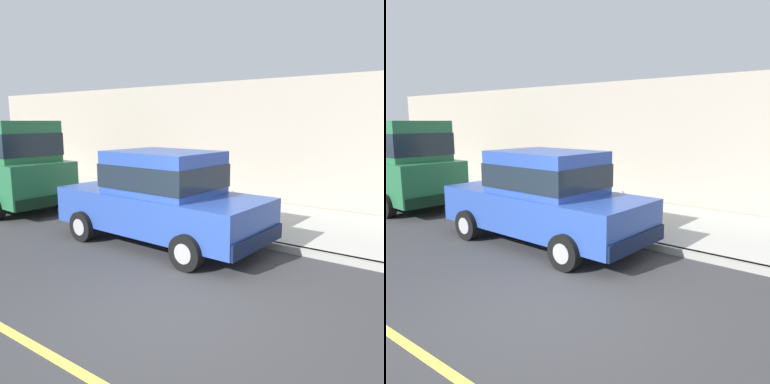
{
  "view_description": "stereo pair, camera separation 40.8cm",
  "coord_description": "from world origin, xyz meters",
  "views": [
    {
      "loc": [
        -3.84,
        -3.1,
        2.51
      ],
      "look_at": [
        3.6,
        2.34,
        0.85
      ],
      "focal_mm": 36.93,
      "sensor_mm": 36.0,
      "label": 1
    },
    {
      "loc": [
        -3.59,
        -3.42,
        2.51
      ],
      "look_at": [
        3.6,
        2.34,
        0.85
      ],
      "focal_mm": 36.93,
      "sensor_mm": 36.0,
      "label": 2
    }
  ],
  "objects": [
    {
      "name": "building_facade",
      "position": [
        7.1,
        5.87,
        1.86
      ],
      "size": [
        0.5,
        20.0,
        3.71
      ],
      "primitive_type": "cube",
      "color": "#9E9384",
      "rests_on": "ground"
    },
    {
      "name": "car_blue_sedan",
      "position": [
        2.19,
        2.08,
        0.98
      ],
      "size": [
        2.11,
        4.64,
        1.92
      ],
      "color": "#28479E",
      "rests_on": "ground"
    },
    {
      "name": "lane_centre_line",
      "position": [
        -1.6,
        0.0,
        0.0
      ],
      "size": [
        0.12,
        57.6,
        0.01
      ],
      "primitive_type": "cube",
      "color": "#E0D64C",
      "rests_on": "ground"
    },
    {
      "name": "ground_plane",
      "position": [
        0.0,
        0.0,
        0.0
      ],
      "size": [
        80.0,
        80.0,
        0.0
      ],
      "primitive_type": "plane",
      "color": "#38383A"
    },
    {
      "name": "car_green_van",
      "position": [
        2.18,
        8.26,
        1.39
      ],
      "size": [
        2.26,
        4.97,
        2.52
      ],
      "color": "#23663D",
      "rests_on": "ground"
    },
    {
      "name": "dog_grey",
      "position": [
        5.65,
        2.71,
        0.43
      ],
      "size": [
        0.69,
        0.43,
        0.49
      ],
      "color": "#999691",
      "rests_on": "sidewalk"
    },
    {
      "name": "sidewalk",
      "position": [
        5.0,
        0.0,
        0.07
      ],
      "size": [
        3.6,
        64.0,
        0.14
      ],
      "primitive_type": "cube",
      "color": "#B7B5AD",
      "rests_on": "ground"
    },
    {
      "name": "curb",
      "position": [
        3.2,
        0.0,
        0.07
      ],
      "size": [
        0.16,
        64.0,
        0.14
      ],
      "primitive_type": "cube",
      "color": "gray",
      "rests_on": "ground"
    }
  ]
}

